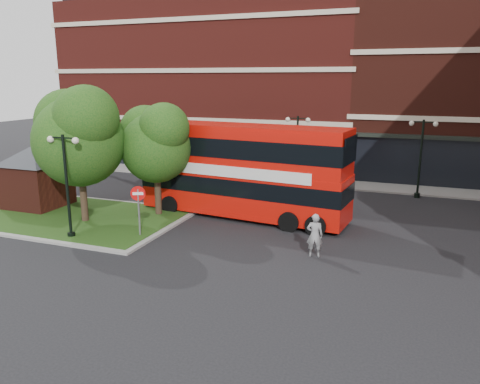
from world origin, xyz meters
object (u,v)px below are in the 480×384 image
at_px(bus, 243,165).
at_px(car_white, 315,175).
at_px(woman, 315,235).
at_px(car_silver, 269,174).

distance_m(bus, car_white, 9.88).
bearing_deg(woman, car_silver, -75.93).
bearing_deg(car_silver, bus, -178.98).
relative_size(bus, car_silver, 2.88).
bearing_deg(car_silver, woman, -161.11).
xyz_separation_m(woman, car_silver, (-6.01, 13.04, -0.25)).
bearing_deg(car_white, car_silver, 109.80).
distance_m(woman, car_silver, 14.36).
bearing_deg(car_white, bus, 169.99).
distance_m(car_silver, car_white, 3.27).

